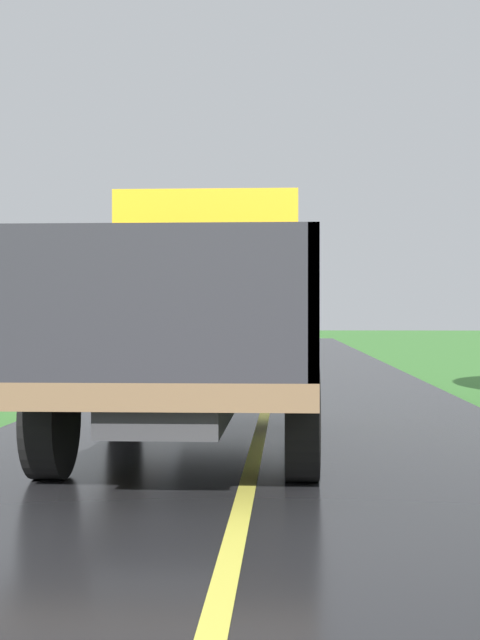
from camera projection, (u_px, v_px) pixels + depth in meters
The scene contains 1 object.
banana_truck_near at pixel (203, 314), 9.78m from camera, with size 2.38×5.82×2.80m.
Camera 1 is at (0.32, 2.74, 1.43)m, focal length 49.87 mm.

